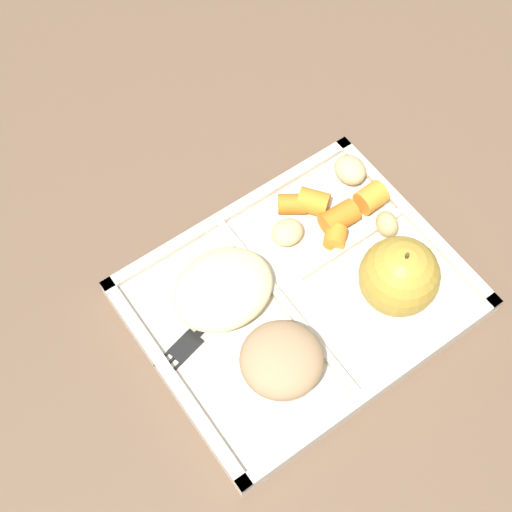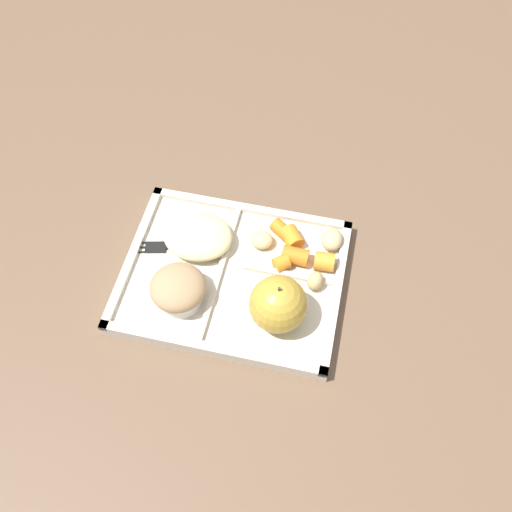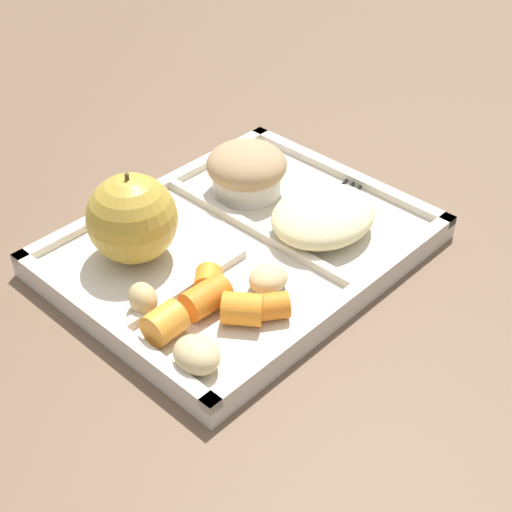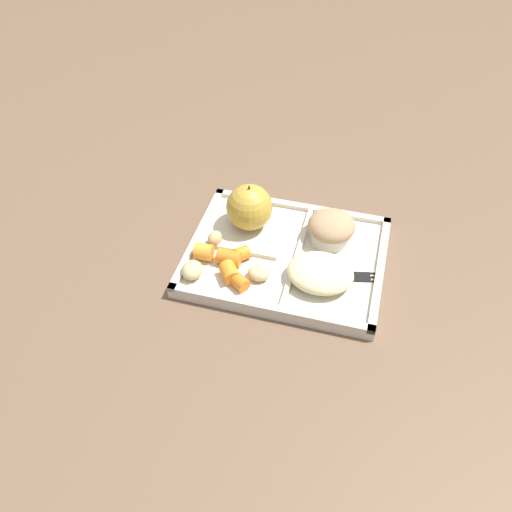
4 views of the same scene
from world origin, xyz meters
The scene contains 18 objects.
ground centered at (0.00, 0.00, 0.00)m, with size 6.00×6.00×0.00m, color brown.
lunch_tray centered at (0.00, 0.00, 0.01)m, with size 0.31×0.25×0.02m.
green_apple centered at (-0.08, 0.05, 0.05)m, with size 0.08×0.08×0.08m.
bran_muffin centered at (0.06, 0.05, 0.04)m, with size 0.08×0.08×0.05m.
carrot_slice_diagonal centered at (-0.08, -0.04, 0.03)m, with size 0.03×0.03×0.04m, color orange.
carrot_slice_tilted centered at (-0.13, -0.04, 0.03)m, with size 0.03×0.03×0.03m, color orange.
carrot_slice_near_corner centered at (-0.07, -0.07, 0.03)m, with size 0.03×0.03×0.03m, color orange.
carrot_slice_small centered at (-0.07, -0.03, 0.03)m, with size 0.02×0.02×0.02m, color orange.
carrot_slice_large centered at (-0.05, -0.09, 0.03)m, with size 0.02×0.02×0.03m, color orange.
potato_chunk_browned centered at (-0.12, -0.01, 0.03)m, with size 0.03×0.02×0.03m, color tan.
potato_chunk_wedge centered at (-0.03, -0.06, 0.03)m, with size 0.03×0.03×0.02m, color tan.
potato_chunk_large centered at (-0.13, -0.08, 0.03)m, with size 0.04×0.03×0.02m, color tan.
egg_noodle_pile centered at (0.06, -0.04, 0.03)m, with size 0.10×0.09×0.04m, color beige.
meatball_side centered at (0.06, -0.04, 0.03)m, with size 0.03×0.03×0.03m, color #755B4C.
meatball_front centered at (0.05, -0.04, 0.03)m, with size 0.03×0.03×0.03m, color brown.
meatball_back centered at (0.04, -0.03, 0.03)m, with size 0.03×0.03×0.03m, color brown.
meatball_center centered at (0.06, -0.05, 0.03)m, with size 0.03×0.03×0.03m, color brown.
plastic_fork centered at (0.10, -0.02, 0.02)m, with size 0.14×0.04×0.00m.
Camera 2 is at (-0.12, 0.39, 0.71)m, focal length 39.25 mm.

